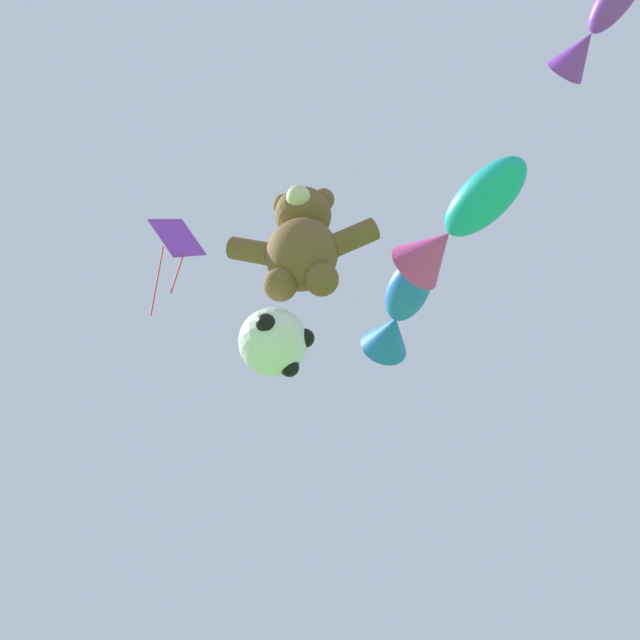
# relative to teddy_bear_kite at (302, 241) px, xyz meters

# --- Properties ---
(teddy_bear_kite) EXTENTS (2.30, 1.01, 2.33)m
(teddy_bear_kite) POSITION_rel_teddy_bear_kite_xyz_m (0.00, 0.00, 0.00)
(teddy_bear_kite) COLOR brown
(soccer_ball_kite) EXTENTS (1.00, 1.00, 0.92)m
(soccer_ball_kite) POSITION_rel_teddy_bear_kite_xyz_m (-0.37, 0.19, -1.82)
(soccer_ball_kite) COLOR white
(fish_kite_cobalt) EXTENTS (1.60, 2.39, 0.91)m
(fish_kite_cobalt) POSITION_rel_teddy_bear_kite_xyz_m (1.30, 2.38, 0.67)
(fish_kite_cobalt) COLOR blue
(fish_kite_teal) EXTENTS (2.17, 2.25, 0.90)m
(fish_kite_teal) POSITION_rel_teddy_bear_kite_xyz_m (2.29, 0.24, 0.19)
(fish_kite_teal) COLOR #19ADB2
(fish_kite_violet) EXTENTS (1.19, 1.54, 0.51)m
(fish_kite_violet) POSITION_rel_teddy_bear_kite_xyz_m (4.10, -2.21, 0.62)
(fish_kite_violet) COLOR purple
(diamond_kite) EXTENTS (0.91, 1.08, 2.84)m
(diamond_kite) POSITION_rel_teddy_bear_kite_xyz_m (-2.96, 1.64, 2.67)
(diamond_kite) COLOR purple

